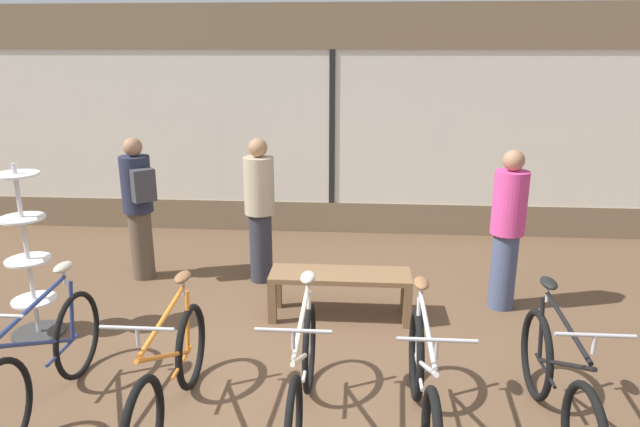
{
  "coord_description": "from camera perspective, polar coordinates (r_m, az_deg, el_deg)",
  "views": [
    {
      "loc": [
        0.42,
        -4.02,
        2.63
      ],
      "look_at": [
        0.0,
        1.7,
        0.95
      ],
      "focal_mm": 32.0,
      "sensor_mm": 36.0,
      "label": 1
    }
  ],
  "objects": [
    {
      "name": "bicycle_left",
      "position": [
        4.34,
        -14.75,
        -15.58
      ],
      "size": [
        0.46,
        1.71,
        1.02
      ],
      "color": "black",
      "rests_on": "ground_plane"
    },
    {
      "name": "display_bench",
      "position": [
        5.72,
        2.04,
        -6.76
      ],
      "size": [
        1.4,
        0.44,
        0.48
      ],
      "color": "brown",
      "rests_on": "ground_plane"
    },
    {
      "name": "customer_by_window",
      "position": [
        6.84,
        -17.69,
        0.85
      ],
      "size": [
        0.53,
        0.55,
        1.66
      ],
      "color": "brown",
      "rests_on": "ground_plane"
    },
    {
      "name": "ground_plane",
      "position": [
        4.82,
        -1.57,
        -16.75
      ],
      "size": [
        24.0,
        24.0,
        0.0
      ],
      "primitive_type": "plane",
      "color": "brown"
    },
    {
      "name": "bicycle_far_left",
      "position": [
        4.77,
        -25.92,
        -13.37
      ],
      "size": [
        0.46,
        1.77,
        1.04
      ],
      "color": "black",
      "rests_on": "ground_plane"
    },
    {
      "name": "bicycle_center",
      "position": [
        4.16,
        -1.76,
        -16.23
      ],
      "size": [
        0.46,
        1.75,
        1.04
      ],
      "color": "black",
      "rests_on": "ground_plane"
    },
    {
      "name": "bicycle_far_right",
      "position": [
        4.42,
        22.64,
        -15.66
      ],
      "size": [
        0.46,
        1.7,
        1.03
      ],
      "color": "black",
      "rests_on": "ground_plane"
    },
    {
      "name": "accessory_rack",
      "position": [
        5.92,
        -27.07,
        -4.78
      ],
      "size": [
        0.48,
        0.48,
        1.65
      ],
      "color": "#333333",
      "rests_on": "ground_plane"
    },
    {
      "name": "shop_back_wall",
      "position": [
        8.1,
        1.22,
        9.29
      ],
      "size": [
        12.0,
        0.08,
        3.2
      ],
      "color": "#7A664C",
      "rests_on": "ground_plane"
    },
    {
      "name": "bicycle_right",
      "position": [
        4.14,
        10.26,
        -16.89
      ],
      "size": [
        0.46,
        1.75,
        1.03
      ],
      "color": "black",
      "rests_on": "ground_plane"
    },
    {
      "name": "customer_near_rack",
      "position": [
        6.48,
        -6.05,
        0.55
      ],
      "size": [
        0.46,
        0.46,
        1.67
      ],
      "color": "#2D2D38",
      "rests_on": "ground_plane"
    },
    {
      "name": "customer_mid_floor",
      "position": [
        6.06,
        18.23,
        -1.34
      ],
      "size": [
        0.34,
        0.34,
        1.67
      ],
      "color": "#424C6B",
      "rests_on": "ground_plane"
    }
  ]
}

